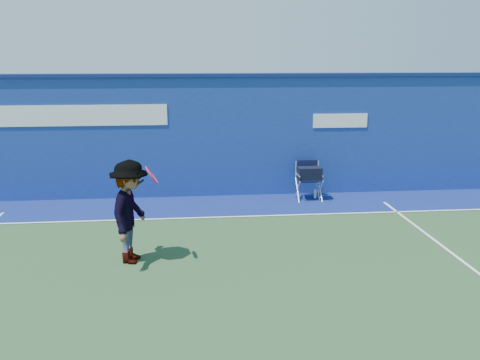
{
  "coord_description": "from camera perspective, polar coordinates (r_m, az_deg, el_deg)",
  "views": [
    {
      "loc": [
        -0.17,
        -7.55,
        3.5
      ],
      "look_at": [
        0.81,
        2.6,
        1.0
      ],
      "focal_mm": 38.0,
      "sensor_mm": 36.0,
      "label": 1
    }
  ],
  "objects": [
    {
      "name": "court_lines",
      "position": [
        8.87,
        -4.04,
        -9.43
      ],
      "size": [
        24.0,
        12.0,
        0.01
      ],
      "color": "white",
      "rests_on": "out_of_bounds_strip"
    },
    {
      "name": "ground",
      "position": [
        8.33,
        -3.92,
        -11.13
      ],
      "size": [
        80.0,
        80.0,
        0.0
      ],
      "primitive_type": "plane",
      "color": "#294826",
      "rests_on": "ground"
    },
    {
      "name": "water_bottle",
      "position": [
        12.94,
        8.44,
        -1.55
      ],
      "size": [
        0.07,
        0.07,
        0.23
      ],
      "primitive_type": "cylinder",
      "color": "silver",
      "rests_on": "ground"
    },
    {
      "name": "directors_chair_right",
      "position": [
        12.71,
        7.75,
        -0.46
      ],
      "size": [
        0.57,
        0.51,
        0.96
      ],
      "color": "silver",
      "rests_on": "ground"
    },
    {
      "name": "tennis_player",
      "position": [
        8.91,
        -12.2,
        -3.51
      ],
      "size": [
        0.98,
        1.27,
        1.8
      ],
      "color": "#EA4738",
      "rests_on": "ground"
    },
    {
      "name": "stadium_wall",
      "position": [
        12.9,
        -4.74,
        5.04
      ],
      "size": [
        24.0,
        0.5,
        3.08
      ],
      "color": "navy",
      "rests_on": "ground"
    },
    {
      "name": "directors_chair_left",
      "position": [
        12.89,
        7.6,
        -0.78
      ],
      "size": [
        0.51,
        0.47,
        0.87
      ],
      "color": "silver",
      "rests_on": "ground"
    },
    {
      "name": "out_of_bounds_strip",
      "position": [
        12.17,
        -4.5,
        -2.97
      ],
      "size": [
        24.0,
        1.8,
        0.01
      ],
      "primitive_type": "cube",
      "color": "navy",
      "rests_on": "ground"
    }
  ]
}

